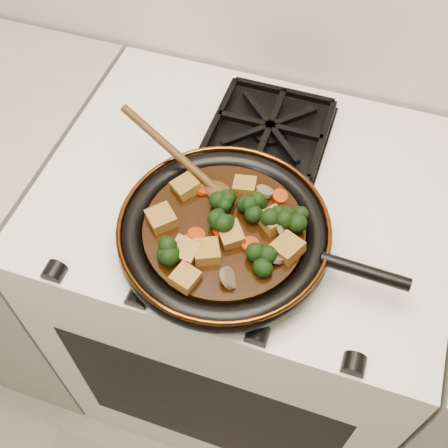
% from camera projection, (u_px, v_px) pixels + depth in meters
% --- Properties ---
extents(stove, '(0.76, 0.60, 0.90)m').
position_uv_depth(stove, '(242.00, 299.00, 1.41)').
color(stove, silver).
rests_on(stove, ground).
extents(burner_grate_front, '(0.23, 0.23, 0.03)m').
position_uv_depth(burner_grate_front, '(225.00, 242.00, 0.95)').
color(burner_grate_front, black).
rests_on(burner_grate_front, stove).
extents(burner_grate_back, '(0.23, 0.23, 0.03)m').
position_uv_depth(burner_grate_back, '(270.00, 129.00, 1.10)').
color(burner_grate_back, black).
rests_on(burner_grate_back, stove).
extents(skillet, '(0.48, 0.35, 0.05)m').
position_uv_depth(skillet, '(225.00, 233.00, 0.92)').
color(skillet, black).
rests_on(skillet, burner_grate_front).
extents(braising_sauce, '(0.27, 0.27, 0.02)m').
position_uv_depth(braising_sauce, '(224.00, 231.00, 0.92)').
color(braising_sauce, black).
rests_on(braising_sauce, skillet).
extents(tofu_cube_0, '(0.06, 0.06, 0.03)m').
position_uv_depth(tofu_cube_0, '(273.00, 221.00, 0.91)').
color(tofu_cube_0, '#936222').
rests_on(tofu_cube_0, braising_sauce).
extents(tofu_cube_1, '(0.06, 0.06, 0.03)m').
position_uv_depth(tofu_cube_1, '(186.00, 187.00, 0.95)').
color(tofu_cube_1, '#936222').
rests_on(tofu_cube_1, braising_sauce).
extents(tofu_cube_2, '(0.05, 0.06, 0.03)m').
position_uv_depth(tofu_cube_2, '(231.00, 235.00, 0.89)').
color(tofu_cube_2, '#936222').
rests_on(tofu_cube_2, braising_sauce).
extents(tofu_cube_3, '(0.05, 0.05, 0.02)m').
position_uv_depth(tofu_cube_3, '(185.00, 278.00, 0.85)').
color(tofu_cube_3, '#936222').
rests_on(tofu_cube_3, braising_sauce).
extents(tofu_cube_4, '(0.05, 0.06, 0.03)m').
position_uv_depth(tofu_cube_4, '(207.00, 252.00, 0.88)').
color(tofu_cube_4, '#936222').
rests_on(tofu_cube_4, braising_sauce).
extents(tofu_cube_5, '(0.05, 0.04, 0.03)m').
position_uv_depth(tofu_cube_5, '(185.00, 251.00, 0.88)').
color(tofu_cube_5, '#936222').
rests_on(tofu_cube_5, braising_sauce).
extents(tofu_cube_6, '(0.06, 0.06, 0.03)m').
position_uv_depth(tofu_cube_6, '(161.00, 219.00, 0.91)').
color(tofu_cube_6, '#936222').
rests_on(tofu_cube_6, braising_sauce).
extents(tofu_cube_7, '(0.04, 0.04, 0.03)m').
position_uv_depth(tofu_cube_7, '(245.00, 186.00, 0.95)').
color(tofu_cube_7, '#936222').
rests_on(tofu_cube_7, braising_sauce).
extents(tofu_cube_8, '(0.06, 0.06, 0.03)m').
position_uv_depth(tofu_cube_8, '(287.00, 248.00, 0.88)').
color(tofu_cube_8, '#936222').
rests_on(tofu_cube_8, braising_sauce).
extents(broccoli_floret_0, '(0.09, 0.09, 0.07)m').
position_uv_depth(broccoli_floret_0, '(294.00, 220.00, 0.91)').
color(broccoli_floret_0, black).
rests_on(broccoli_floret_0, braising_sauce).
extents(broccoli_floret_1, '(0.09, 0.08, 0.07)m').
position_uv_depth(broccoli_floret_1, '(278.00, 220.00, 0.91)').
color(broccoli_floret_1, black).
rests_on(broccoli_floret_1, braising_sauce).
extents(broccoli_floret_2, '(0.09, 0.08, 0.07)m').
position_uv_depth(broccoli_floret_2, '(251.00, 208.00, 0.92)').
color(broccoli_floret_2, black).
rests_on(broccoli_floret_2, braising_sauce).
extents(broccoli_floret_3, '(0.07, 0.07, 0.06)m').
position_uv_depth(broccoli_floret_3, '(225.00, 201.00, 0.93)').
color(broccoli_floret_3, black).
rests_on(broccoli_floret_3, braising_sauce).
extents(broccoli_floret_4, '(0.07, 0.08, 0.07)m').
position_uv_depth(broccoli_floret_4, '(261.00, 263.00, 0.86)').
color(broccoli_floret_4, black).
rests_on(broccoli_floret_4, braising_sauce).
extents(broccoli_floret_5, '(0.07, 0.08, 0.06)m').
position_uv_depth(broccoli_floret_5, '(171.00, 252.00, 0.87)').
color(broccoli_floret_5, black).
rests_on(broccoli_floret_5, braising_sauce).
extents(broccoli_floret_6, '(0.08, 0.08, 0.06)m').
position_uv_depth(broccoli_floret_6, '(221.00, 222.00, 0.90)').
color(broccoli_floret_6, black).
rests_on(broccoli_floret_6, braising_sauce).
extents(carrot_coin_0, '(0.03, 0.03, 0.02)m').
position_uv_depth(carrot_coin_0, '(280.00, 196.00, 0.94)').
color(carrot_coin_0, '#A22804').
rests_on(carrot_coin_0, braising_sauce).
extents(carrot_coin_1, '(0.03, 0.03, 0.02)m').
position_uv_depth(carrot_coin_1, '(196.00, 235.00, 0.90)').
color(carrot_coin_1, '#A22804').
rests_on(carrot_coin_1, braising_sauce).
extents(carrot_coin_2, '(0.03, 0.03, 0.01)m').
position_uv_depth(carrot_coin_2, '(221.00, 230.00, 0.90)').
color(carrot_coin_2, '#A22804').
rests_on(carrot_coin_2, braising_sauce).
extents(carrot_coin_3, '(0.03, 0.03, 0.02)m').
position_uv_depth(carrot_coin_3, '(202.00, 189.00, 0.95)').
color(carrot_coin_3, '#A22804').
rests_on(carrot_coin_3, braising_sauce).
extents(carrot_coin_4, '(0.03, 0.03, 0.01)m').
position_uv_depth(carrot_coin_4, '(189.00, 243.00, 0.89)').
color(carrot_coin_4, '#A22804').
rests_on(carrot_coin_4, braising_sauce).
extents(carrot_coin_5, '(0.03, 0.03, 0.01)m').
position_uv_depth(carrot_coin_5, '(250.00, 245.00, 0.89)').
color(carrot_coin_5, '#A22804').
rests_on(carrot_coin_5, braising_sauce).
extents(mushroom_slice_0, '(0.04, 0.04, 0.02)m').
position_uv_depth(mushroom_slice_0, '(195.00, 185.00, 0.95)').
color(mushroom_slice_0, brown).
rests_on(mushroom_slice_0, braising_sauce).
extents(mushroom_slice_1, '(0.04, 0.04, 0.02)m').
position_uv_depth(mushroom_slice_1, '(264.00, 192.00, 0.95)').
color(mushroom_slice_1, brown).
rests_on(mushroom_slice_1, braising_sauce).
extents(mushroom_slice_2, '(0.04, 0.05, 0.03)m').
position_uv_depth(mushroom_slice_2, '(229.00, 278.00, 0.85)').
color(mushroom_slice_2, brown).
rests_on(mushroom_slice_2, braising_sauce).
extents(mushroom_slice_3, '(0.04, 0.04, 0.03)m').
position_uv_depth(mushroom_slice_3, '(284.00, 230.00, 0.90)').
color(mushroom_slice_3, brown).
rests_on(mushroom_slice_3, braising_sauce).
extents(mushroom_slice_4, '(0.04, 0.04, 0.03)m').
position_uv_depth(mushroom_slice_4, '(274.00, 256.00, 0.87)').
color(mushroom_slice_4, brown).
rests_on(mushroom_slice_4, braising_sauce).
extents(wooden_spoon, '(0.14, 0.08, 0.22)m').
position_uv_depth(wooden_spoon, '(192.00, 168.00, 0.96)').
color(wooden_spoon, '#43260E').
rests_on(wooden_spoon, braising_sauce).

